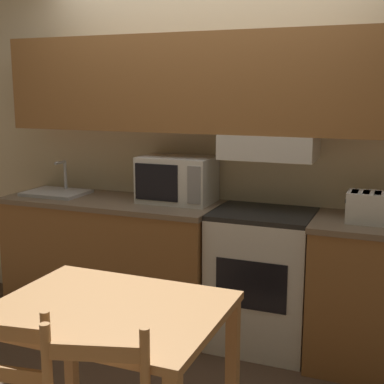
% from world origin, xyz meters
% --- Properties ---
extents(ground_plane, '(16.00, 16.00, 0.00)m').
position_xyz_m(ground_plane, '(0.00, 0.00, 0.00)').
color(ground_plane, '#4C3828').
extents(wall_back, '(5.32, 0.38, 2.55)m').
position_xyz_m(wall_back, '(0.01, -0.06, 1.49)').
color(wall_back, beige).
rests_on(wall_back, ground_plane).
extents(lower_counter_main, '(1.58, 0.59, 0.92)m').
position_xyz_m(lower_counter_main, '(-0.68, -0.28, 0.46)').
color(lower_counter_main, '#936033').
rests_on(lower_counter_main, ground_plane).
extents(lower_counter_right_stub, '(0.71, 0.59, 0.92)m').
position_xyz_m(lower_counter_right_stub, '(1.12, -0.28, 0.46)').
color(lower_counter_right_stub, '#936033').
rests_on(lower_counter_right_stub, ground_plane).
extents(stove_range, '(0.64, 0.53, 0.92)m').
position_xyz_m(stove_range, '(0.44, -0.26, 0.46)').
color(stove_range, silver).
rests_on(stove_range, ground_plane).
extents(microwave, '(0.51, 0.34, 0.32)m').
position_xyz_m(microwave, '(-0.20, -0.19, 1.08)').
color(microwave, silver).
rests_on(microwave, lower_counter_main).
extents(toaster, '(0.29, 0.20, 0.18)m').
position_xyz_m(toaster, '(1.10, -0.30, 1.01)').
color(toaster, silver).
rests_on(toaster, lower_counter_right_stub).
extents(sink_basin, '(0.44, 0.33, 0.24)m').
position_xyz_m(sink_basin, '(-1.15, -0.28, 0.94)').
color(sink_basin, '#B7BABF').
rests_on(sink_basin, lower_counter_main).
extents(dining_table, '(0.99, 0.76, 0.78)m').
position_xyz_m(dining_table, '(0.12, -1.67, 0.66)').
color(dining_table, '#B27F4C').
rests_on(dining_table, ground_plane).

